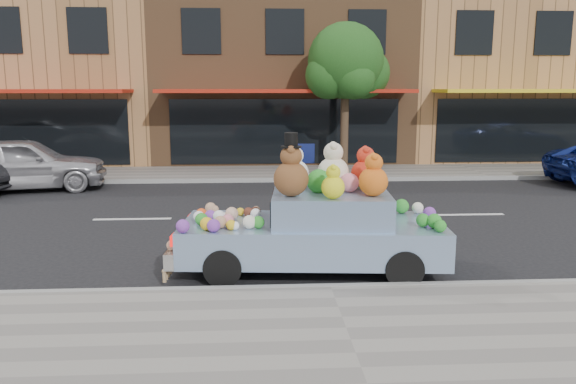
{
  "coord_description": "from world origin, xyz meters",
  "views": [
    {
      "loc": [
        -1.1,
        -12.97,
        3.07
      ],
      "look_at": [
        -0.54,
        -3.38,
        1.25
      ],
      "focal_mm": 35.0,
      "sensor_mm": 36.0,
      "label": 1
    }
  ],
  "objects": [
    {
      "name": "car_silver",
      "position": [
        -8.0,
        3.95,
        0.8
      ],
      "size": [
        5.0,
        2.82,
        1.61
      ],
      "primitive_type": "imported",
      "rotation": [
        0.0,
        0.0,
        1.78
      ],
      "color": "silver",
      "rests_on": "ground"
    },
    {
      "name": "art_car",
      "position": [
        -0.13,
        -3.95,
        0.81
      ],
      "size": [
        4.61,
        2.09,
        2.36
      ],
      "rotation": [
        0.0,
        0.0,
        -0.08
      ],
      "color": "black",
      "rests_on": "ground"
    },
    {
      "name": "ground",
      "position": [
        0.0,
        0.0,
        0.0
      ],
      "size": [
        120.0,
        120.0,
        0.0
      ],
      "primitive_type": "plane",
      "color": "black",
      "rests_on": "ground"
    },
    {
      "name": "storefront_left",
      "position": [
        -10.0,
        11.97,
        3.64
      ],
      "size": [
        10.0,
        9.8,
        7.3
      ],
      "color": "#A77446",
      "rests_on": "ground"
    },
    {
      "name": "near_sidewalk",
      "position": [
        0.0,
        -6.5,
        0.06
      ],
      "size": [
        60.0,
        3.0,
        0.12
      ],
      "primitive_type": "cube",
      "color": "gray",
      "rests_on": "ground"
    },
    {
      "name": "storefront_right",
      "position": [
        10.0,
        11.97,
        3.64
      ],
      "size": [
        10.0,
        9.8,
        7.3
      ],
      "color": "#A77446",
      "rests_on": "ground"
    },
    {
      "name": "street_tree",
      "position": [
        2.03,
        6.55,
        3.69
      ],
      "size": [
        3.0,
        2.7,
        5.22
      ],
      "color": "#38281C",
      "rests_on": "ground"
    },
    {
      "name": "far_sidewalk",
      "position": [
        0.0,
        6.5,
        0.06
      ],
      "size": [
        60.0,
        3.0,
        0.12
      ],
      "primitive_type": "cube",
      "color": "gray",
      "rests_on": "ground"
    },
    {
      "name": "far_kerb",
      "position": [
        0.0,
        5.0,
        0.07
      ],
      "size": [
        60.0,
        0.12,
        0.13
      ],
      "primitive_type": "cube",
      "color": "gray",
      "rests_on": "ground"
    },
    {
      "name": "storefront_mid",
      "position": [
        0.0,
        11.97,
        3.64
      ],
      "size": [
        10.0,
        9.8,
        7.3
      ],
      "color": "brown",
      "rests_on": "ground"
    },
    {
      "name": "near_kerb",
      "position": [
        0.0,
        -5.0,
        0.07
      ],
      "size": [
        60.0,
        0.12,
        0.13
      ],
      "primitive_type": "cube",
      "color": "gray",
      "rests_on": "ground"
    }
  ]
}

